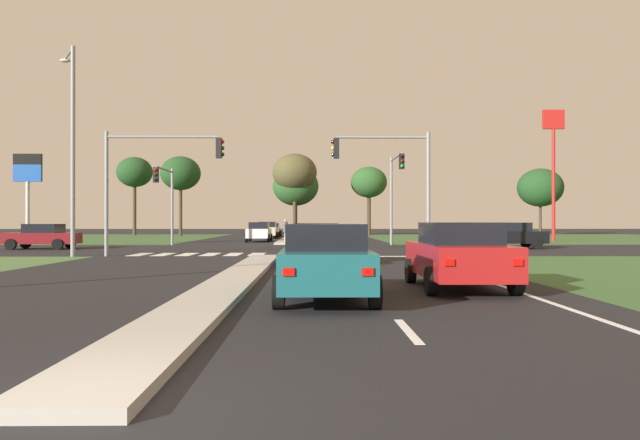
# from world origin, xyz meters

# --- Properties ---
(ground_plane) EXTENTS (200.00, 200.00, 0.00)m
(ground_plane) POSITION_xyz_m (0.00, 30.00, 0.00)
(ground_plane) COLOR black
(grass_verge_far_left) EXTENTS (35.00, 35.00, 0.01)m
(grass_verge_far_left) POSITION_xyz_m (-25.50, 54.50, 0.00)
(grass_verge_far_left) COLOR #385B2D
(grass_verge_far_left) RESTS_ON ground
(grass_verge_far_right) EXTENTS (35.00, 35.00, 0.01)m
(grass_verge_far_right) POSITION_xyz_m (25.50, 54.50, 0.00)
(grass_verge_far_right) COLOR #385B2D
(grass_verge_far_right) RESTS_ON ground
(median_island_near) EXTENTS (1.20, 22.00, 0.14)m
(median_island_near) POSITION_xyz_m (0.00, 11.00, 0.07)
(median_island_near) COLOR #ADA89E
(median_island_near) RESTS_ON ground
(median_island_far) EXTENTS (1.20, 36.00, 0.14)m
(median_island_far) POSITION_xyz_m (0.00, 55.00, 0.07)
(median_island_far) COLOR #ADA89E
(median_island_far) RESTS_ON ground
(lane_dash_near) EXTENTS (0.14, 2.00, 0.01)m
(lane_dash_near) POSITION_xyz_m (3.50, 4.06, 0.01)
(lane_dash_near) COLOR silver
(lane_dash_near) RESTS_ON ground
(lane_dash_second) EXTENTS (0.14, 2.00, 0.01)m
(lane_dash_second) POSITION_xyz_m (3.50, 10.06, 0.01)
(lane_dash_second) COLOR silver
(lane_dash_second) RESTS_ON ground
(lane_dash_third) EXTENTS (0.14, 2.00, 0.01)m
(lane_dash_third) POSITION_xyz_m (3.50, 16.06, 0.01)
(lane_dash_third) COLOR silver
(lane_dash_third) RESTS_ON ground
(lane_dash_fourth) EXTENTS (0.14, 2.00, 0.01)m
(lane_dash_fourth) POSITION_xyz_m (3.50, 22.06, 0.01)
(lane_dash_fourth) COLOR silver
(lane_dash_fourth) RESTS_ON ground
(edge_line_right) EXTENTS (0.14, 24.00, 0.01)m
(edge_line_right) POSITION_xyz_m (6.85, 12.00, 0.01)
(edge_line_right) COLOR silver
(edge_line_right) RESTS_ON ground
(stop_bar_near) EXTENTS (6.40, 0.50, 0.01)m
(stop_bar_near) POSITION_xyz_m (3.80, 23.00, 0.01)
(stop_bar_near) COLOR silver
(stop_bar_near) RESTS_ON ground
(crosswalk_bar_near) EXTENTS (0.70, 2.80, 0.01)m
(crosswalk_bar_near) POSITION_xyz_m (-6.40, 24.80, 0.01)
(crosswalk_bar_near) COLOR silver
(crosswalk_bar_near) RESTS_ON ground
(crosswalk_bar_second) EXTENTS (0.70, 2.80, 0.01)m
(crosswalk_bar_second) POSITION_xyz_m (-5.25, 24.80, 0.01)
(crosswalk_bar_second) COLOR silver
(crosswalk_bar_second) RESTS_ON ground
(crosswalk_bar_third) EXTENTS (0.70, 2.80, 0.01)m
(crosswalk_bar_third) POSITION_xyz_m (-4.10, 24.80, 0.01)
(crosswalk_bar_third) COLOR silver
(crosswalk_bar_third) RESTS_ON ground
(crosswalk_bar_fourth) EXTENTS (0.70, 2.80, 0.01)m
(crosswalk_bar_fourth) POSITION_xyz_m (-2.95, 24.80, 0.01)
(crosswalk_bar_fourth) COLOR silver
(crosswalk_bar_fourth) RESTS_ON ground
(crosswalk_bar_fifth) EXTENTS (0.70, 2.80, 0.01)m
(crosswalk_bar_fifth) POSITION_xyz_m (-1.80, 24.80, 0.01)
(crosswalk_bar_fifth) COLOR silver
(crosswalk_bar_fifth) RESTS_ON ground
(crosswalk_bar_sixth) EXTENTS (0.70, 2.80, 0.01)m
(crosswalk_bar_sixth) POSITION_xyz_m (-0.65, 24.80, 0.01)
(crosswalk_bar_sixth) COLOR silver
(crosswalk_bar_sixth) RESTS_ON ground
(car_blue_near) EXTENTS (2.07, 4.34, 1.56)m
(car_blue_near) POSITION_xyz_m (2.24, 18.35, 0.80)
(car_blue_near) COLOR navy
(car_blue_near) RESTS_ON ground
(car_red_second) EXTENTS (2.09, 4.33, 1.61)m
(car_red_second) POSITION_xyz_m (5.63, 9.62, 0.82)
(car_red_second) COLOR #A31919
(car_red_second) RESTS_ON ground
(car_white_third) EXTENTS (1.95, 4.38, 1.58)m
(car_white_third) POSITION_xyz_m (-2.21, 43.61, 0.80)
(car_white_third) COLOR silver
(car_white_third) RESTS_ON ground
(car_maroon_fourth) EXTENTS (4.26, 2.01, 1.49)m
(car_maroon_fourth) POSITION_xyz_m (-13.95, 30.79, 0.76)
(car_maroon_fourth) COLOR maroon
(car_maroon_fourth) RESTS_ON ground
(car_grey_fifth) EXTENTS (1.99, 4.60, 1.48)m
(car_grey_fifth) POSITION_xyz_m (-2.27, 59.66, 0.76)
(car_grey_fifth) COLOR slate
(car_grey_fifth) RESTS_ON ground
(car_beige_sixth) EXTENTS (2.06, 4.15, 1.62)m
(car_beige_sixth) POSITION_xyz_m (-2.25, 53.02, 0.82)
(car_beige_sixth) COLOR #BCAD8E
(car_beige_sixth) RESTS_ON ground
(car_black_seventh) EXTENTS (4.20, 2.10, 1.57)m
(car_black_seventh) POSITION_xyz_m (14.07, 31.13, 0.80)
(car_black_seventh) COLOR black
(car_black_seventh) RESTS_ON ground
(car_teal_eighth) EXTENTS (2.01, 4.51, 1.58)m
(car_teal_eighth) POSITION_xyz_m (2.35, 7.68, 0.80)
(car_teal_eighth) COLOR #19565B
(car_teal_eighth) RESTS_ON ground
(traffic_signal_far_left) EXTENTS (0.32, 4.65, 5.31)m
(traffic_signal_far_left) POSITION_xyz_m (-7.60, 34.88, 3.67)
(traffic_signal_far_left) COLOR gray
(traffic_signal_far_left) RESTS_ON ground
(traffic_signal_far_right) EXTENTS (0.32, 5.17, 6.11)m
(traffic_signal_far_right) POSITION_xyz_m (7.60, 34.80, 4.21)
(traffic_signal_far_right) COLOR gray
(traffic_signal_far_right) RESTS_ON ground
(traffic_signal_near_left) EXTENTS (5.64, 0.32, 5.88)m
(traffic_signal_near_left) POSITION_xyz_m (-5.57, 23.40, 4.09)
(traffic_signal_near_left) COLOR gray
(traffic_signal_near_left) RESTS_ON ground
(traffic_signal_near_right) EXTENTS (4.71, 0.32, 5.88)m
(traffic_signal_near_right) POSITION_xyz_m (5.94, 23.40, 4.04)
(traffic_signal_near_right) COLOR gray
(traffic_signal_near_right) RESTS_ON ground
(street_lamp_second) EXTENTS (1.45, 1.98, 9.76)m
(street_lamp_second) POSITION_xyz_m (-9.09, 23.10, 5.43)
(street_lamp_second) COLOR gray
(street_lamp_second) RESTS_ON ground
(pedestrian_at_median) EXTENTS (0.34, 0.34, 1.67)m
(pedestrian_at_median) POSITION_xyz_m (0.15, 38.70, 1.15)
(pedestrian_at_median) COLOR #9E8966
(pedestrian_at_median) RESTS_ON median_island_far
(fastfood_pole_sign) EXTENTS (1.80, 0.40, 11.00)m
(fastfood_pole_sign) POSITION_xyz_m (22.34, 44.92, 8.06)
(fastfood_pole_sign) COLOR red
(fastfood_pole_sign) RESTS_ON ground
(fuel_price_totem) EXTENTS (1.80, 0.24, 6.01)m
(fuel_price_totem) POSITION_xyz_m (-16.28, 33.94, 4.39)
(fuel_price_totem) COLOR silver
(fuel_price_totem) RESTS_ON ground
(treeline_near) EXTENTS (4.27, 4.27, 9.44)m
(treeline_near) POSITION_xyz_m (-19.33, 67.43, 7.55)
(treeline_near) COLOR #423323
(treeline_near) RESTS_ON ground
(treeline_second) EXTENTS (4.57, 4.57, 9.12)m
(treeline_second) POSITION_xyz_m (-12.98, 63.73, 7.14)
(treeline_second) COLOR #423323
(treeline_second) RESTS_ON ground
(treeline_third) EXTENTS (4.97, 4.97, 9.25)m
(treeline_third) POSITION_xyz_m (0.16, 61.90, 7.09)
(treeline_third) COLOR #423323
(treeline_third) RESTS_ON ground
(treeline_fourth) EXTENTS (5.23, 5.23, 7.89)m
(treeline_fourth) POSITION_xyz_m (0.23, 63.21, 5.65)
(treeline_fourth) COLOR #423323
(treeline_fourth) RESTS_ON ground
(treeline_fifth) EXTENTS (4.34, 4.34, 8.19)m
(treeline_fifth) POSITION_xyz_m (8.88, 66.27, 6.28)
(treeline_fifth) COLOR #423323
(treeline_fifth) RESTS_ON ground
(treeline_sixth) EXTENTS (5.48, 5.48, 8.12)m
(treeline_sixth) POSITION_xyz_m (29.96, 67.54, 5.78)
(treeline_sixth) COLOR #423323
(treeline_sixth) RESTS_ON ground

